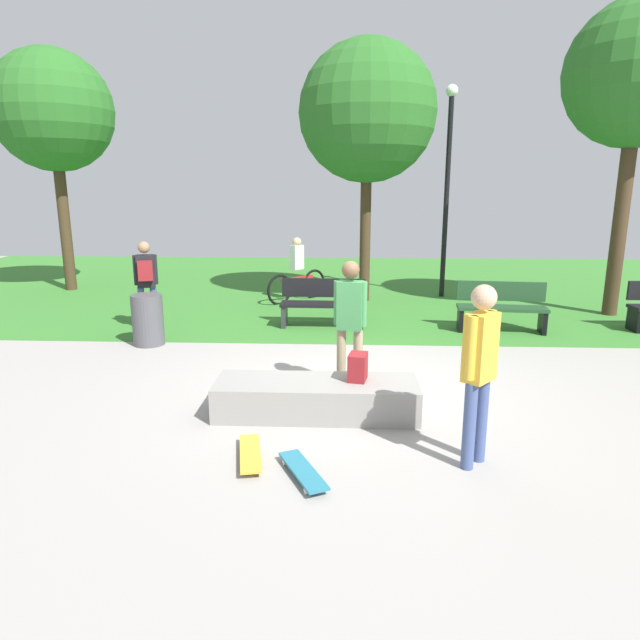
% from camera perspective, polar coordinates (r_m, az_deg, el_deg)
% --- Properties ---
extents(ground_plane, '(28.00, 28.00, 0.00)m').
position_cam_1_polar(ground_plane, '(7.53, 3.47, -6.80)').
color(ground_plane, '#9E9993').
extents(grass_lawn, '(26.60, 11.98, 0.01)m').
position_cam_1_polar(grass_lawn, '(15.29, 3.08, 3.66)').
color(grass_lawn, '#387A2D').
rests_on(grass_lawn, ground_plane).
extents(concrete_ledge, '(2.37, 0.77, 0.41)m').
position_cam_1_polar(concrete_ledge, '(6.56, -0.37, -8.02)').
color(concrete_ledge, gray).
rests_on(concrete_ledge, ground_plane).
extents(backpack_on_ledge, '(0.25, 0.31, 0.32)m').
position_cam_1_polar(backpack_on_ledge, '(6.50, 3.91, -4.85)').
color(backpack_on_ledge, maroon).
rests_on(backpack_on_ledge, concrete_ledge).
extents(skater_performing_trick, '(0.36, 0.37, 1.76)m').
position_cam_1_polar(skater_performing_trick, '(5.34, 16.11, -4.16)').
color(skater_performing_trick, '#3F5184').
rests_on(skater_performing_trick, ground_plane).
extents(skater_watching, '(0.42, 0.26, 1.71)m').
position_cam_1_polar(skater_watching, '(7.08, 3.12, 0.39)').
color(skater_watching, tan).
rests_on(skater_watching, ground_plane).
extents(skateboard_by_ledge, '(0.35, 0.82, 0.08)m').
position_cam_1_polar(skateboard_by_ledge, '(5.63, -7.21, -13.47)').
color(skateboard_by_ledge, gold).
rests_on(skateboard_by_ledge, ground_plane).
extents(skateboard_spare, '(0.53, 0.81, 0.08)m').
position_cam_1_polar(skateboard_spare, '(5.28, -1.76, -15.26)').
color(skateboard_spare, teal).
rests_on(skateboard_spare, ground_plane).
extents(park_bench_near_lamppost, '(1.61, 0.50, 0.91)m').
position_cam_1_polar(park_bench_near_lamppost, '(10.57, 0.30, 1.87)').
color(park_bench_near_lamppost, black).
rests_on(park_bench_near_lamppost, ground_plane).
extents(park_bench_by_oak, '(1.64, 0.62, 0.91)m').
position_cam_1_polar(park_bench_by_oak, '(10.76, 18.18, 1.41)').
color(park_bench_by_oak, '#1E4223').
rests_on(park_bench_by_oak, ground_plane).
extents(tree_slender_maple, '(2.79, 2.79, 6.14)m').
position_cam_1_polar(tree_slender_maple, '(13.08, 29.98, 21.00)').
color(tree_slender_maple, '#42301E').
rests_on(tree_slender_maple, grass_lawn).
extents(tree_leaning_ash, '(3.05, 3.05, 5.75)m').
position_cam_1_polar(tree_leaning_ash, '(13.02, 4.91, 20.49)').
color(tree_leaning_ash, '#42301E').
rests_on(tree_leaning_ash, grass_lawn).
extents(tree_young_birch, '(2.91, 2.91, 5.89)m').
position_cam_1_polar(tree_young_birch, '(15.83, -25.81, 18.74)').
color(tree_young_birch, '#42301E').
rests_on(tree_young_birch, grass_lawn).
extents(lamp_post, '(0.28, 0.28, 4.88)m').
position_cam_1_polar(lamp_post, '(13.72, 13.02, 14.44)').
color(lamp_post, black).
rests_on(lamp_post, ground_plane).
extents(trash_bin, '(0.52, 0.52, 0.86)m').
position_cam_1_polar(trash_bin, '(9.79, -17.31, 0.02)').
color(trash_bin, '#4C4C51').
rests_on(trash_bin, ground_plane).
extents(pedestrian_with_backpack, '(0.41, 0.41, 1.65)m').
position_cam_1_polar(pedestrian_with_backpack, '(10.76, -17.49, 4.20)').
color(pedestrian_with_backpack, '#3F5184').
rests_on(pedestrian_with_backpack, ground_plane).
extents(cyclist_on_bicycle, '(1.28, 1.38, 1.52)m').
position_cam_1_polar(cyclist_on_bicycle, '(13.01, -2.37, 4.74)').
color(cyclist_on_bicycle, black).
rests_on(cyclist_on_bicycle, ground_plane).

